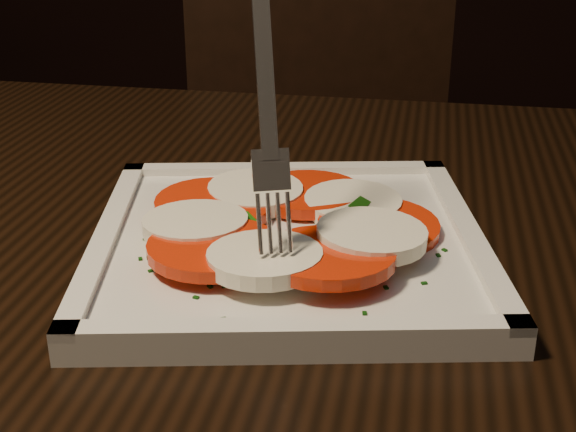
# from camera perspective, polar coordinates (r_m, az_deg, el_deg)

# --- Properties ---
(table) EXTENTS (1.25, 0.87, 0.75)m
(table) POSITION_cam_1_polar(r_m,az_deg,el_deg) (0.62, -6.29, -10.12)
(table) COLOR black
(table) RESTS_ON ground
(chair) EXTENTS (0.49, 0.49, 0.93)m
(chair) POSITION_cam_1_polar(r_m,az_deg,el_deg) (1.26, 2.60, 2.21)
(chair) COLOR black
(chair) RESTS_ON ground
(plate) EXTENTS (0.29, 0.29, 0.01)m
(plate) POSITION_cam_1_polar(r_m,az_deg,el_deg) (0.55, 0.00, -2.15)
(plate) COLOR silver
(plate) RESTS_ON table
(caprese_salad) EXTENTS (0.21, 0.23, 0.02)m
(caprese_salad) POSITION_cam_1_polar(r_m,az_deg,el_deg) (0.54, 0.01, -0.50)
(caprese_salad) COLOR red
(caprese_salad) RESTS_ON plate
(fork) EXTENTS (0.05, 0.09, 0.19)m
(fork) POSITION_cam_1_polar(r_m,az_deg,el_deg) (0.49, -1.78, 9.80)
(fork) COLOR white
(fork) RESTS_ON caprese_salad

